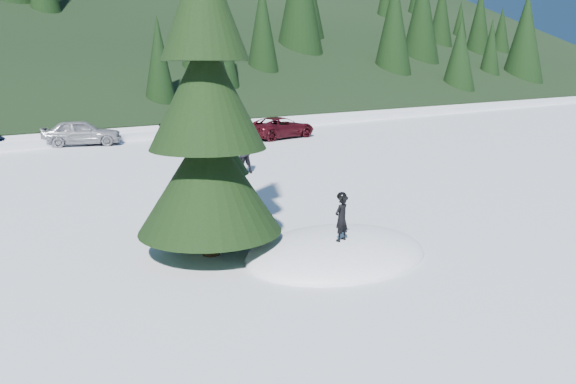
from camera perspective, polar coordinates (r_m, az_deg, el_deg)
ground at (r=12.84m, az=4.95°, el=-6.35°), size 200.00×200.00×0.00m
snow_mound at (r=12.84m, az=4.95°, el=-6.35°), size 4.48×3.52×0.96m
spruce_tall at (r=12.26m, az=-8.26°, el=8.54°), size 3.20×3.20×8.60m
spruce_short at (r=14.10m, az=-7.56°, el=4.10°), size 2.20×2.20×5.37m
child_skier at (r=12.13m, az=5.44°, el=-2.65°), size 0.39×0.29×1.00m
adult_0 at (r=22.34m, az=-4.76°, el=4.20°), size 0.95×0.77×1.84m
adult_1 at (r=26.60m, az=-6.12°, el=5.26°), size 1.00×0.56×1.61m
car_4 at (r=32.50m, az=-20.25°, el=5.69°), size 4.44×3.18×1.40m
car_5 at (r=32.53m, az=-8.71°, el=6.44°), size 4.71×1.77×1.54m
car_6 at (r=33.79m, az=-0.80°, el=6.57°), size 4.69×2.46×1.26m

